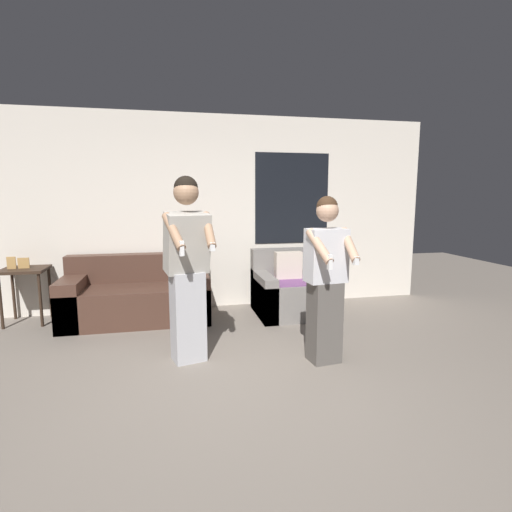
{
  "coord_description": "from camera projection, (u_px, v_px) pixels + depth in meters",
  "views": [
    {
      "loc": [
        -0.5,
        -2.79,
        1.59
      ],
      "look_at": [
        0.28,
        0.83,
        1.03
      ],
      "focal_mm": 28.0,
      "sensor_mm": 36.0,
      "label": 1
    }
  ],
  "objects": [
    {
      "name": "side_table",
      "position": [
        25.0,
        277.0,
        4.97
      ],
      "size": [
        0.52,
        0.49,
        0.85
      ],
      "color": "#332319",
      "rests_on": "ground_plane"
    },
    {
      "name": "ground_plane",
      "position": [
        243.0,
        407.0,
        3.04
      ],
      "size": [
        14.0,
        14.0,
        0.0
      ],
      "primitive_type": "plane",
      "color": "slate"
    },
    {
      "name": "wall_back",
      "position": [
        208.0,
        213.0,
        5.62
      ],
      "size": [
        6.54,
        0.07,
        2.7
      ],
      "color": "silver",
      "rests_on": "ground_plane"
    },
    {
      "name": "couch",
      "position": [
        137.0,
        297.0,
        5.13
      ],
      "size": [
        1.8,
        0.86,
        0.82
      ],
      "color": "#472D23",
      "rests_on": "ground_plane"
    },
    {
      "name": "person_left",
      "position": [
        187.0,
        268.0,
        3.76
      ],
      "size": [
        0.48,
        0.56,
        1.77
      ],
      "color": "#B2B2B7",
      "rests_on": "ground_plane"
    },
    {
      "name": "armchair",
      "position": [
        288.0,
        291.0,
        5.41
      ],
      "size": [
        0.89,
        0.9,
        0.85
      ],
      "color": "slate",
      "rests_on": "ground_plane"
    },
    {
      "name": "person_right",
      "position": [
        326.0,
        279.0,
        3.76
      ],
      "size": [
        0.44,
        0.49,
        1.59
      ],
      "color": "#56514C",
      "rests_on": "ground_plane"
    }
  ]
}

